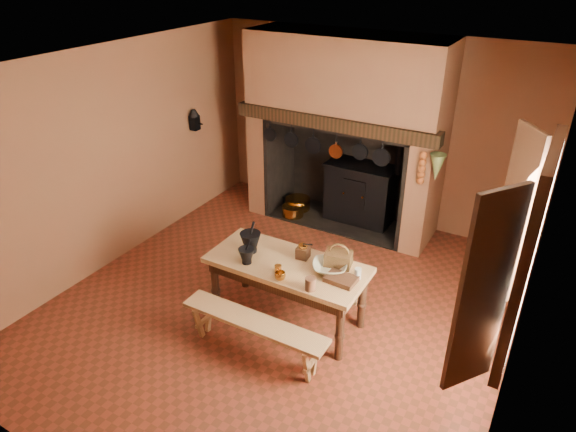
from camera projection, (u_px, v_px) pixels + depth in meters
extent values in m
plane|color=maroon|center=(282.00, 305.00, 6.13)|extent=(5.50, 5.50, 0.00)
plane|color=silver|center=(280.00, 67.00, 4.82)|extent=(5.50, 5.50, 0.00)
cube|color=brown|center=(375.00, 129.00, 7.58)|extent=(5.00, 0.02, 2.80)
cube|color=brown|center=(113.00, 158.00, 6.57)|extent=(0.02, 5.50, 2.80)
cube|color=brown|center=(533.00, 265.00, 4.38)|extent=(0.02, 5.50, 2.80)
cube|color=brown|center=(69.00, 361.00, 3.37)|extent=(5.00, 0.02, 2.80)
cube|color=brown|center=(270.00, 121.00, 7.92)|extent=(0.30, 0.90, 2.80)
cube|color=brown|center=(430.00, 150.00, 6.82)|extent=(0.30, 0.90, 2.80)
cube|color=brown|center=(347.00, 79.00, 6.99)|extent=(2.20, 0.90, 1.20)
cube|color=black|center=(333.00, 123.00, 6.93)|extent=(2.95, 0.22, 0.18)
cube|color=black|center=(353.00, 164.00, 7.97)|extent=(2.20, 0.06, 1.60)
cube|color=black|center=(340.00, 220.00, 8.02)|extent=(2.20, 0.90, 0.02)
cube|color=black|center=(360.00, 194.00, 7.82)|extent=(1.00, 0.50, 0.90)
cube|color=black|center=(362.00, 166.00, 7.58)|extent=(1.04, 0.54, 0.04)
cube|color=black|center=(354.00, 195.00, 7.57)|extent=(0.35, 0.02, 0.45)
cylinder|color=black|center=(400.00, 151.00, 7.20)|extent=(0.10, 0.10, 0.70)
cylinder|color=#B97A2A|center=(344.00, 193.00, 7.62)|extent=(0.03, 0.03, 0.03)
cylinder|color=#B97A2A|center=(363.00, 197.00, 7.49)|extent=(0.03, 0.03, 0.03)
cylinder|color=#B97A2A|center=(298.00, 204.00, 8.31)|extent=(0.40, 0.40, 0.20)
cylinder|color=#B97A2A|center=(293.00, 211.00, 8.10)|extent=(0.34, 0.34, 0.18)
cube|color=black|center=(290.00, 200.00, 8.48)|extent=(0.18, 0.18, 0.16)
cone|color=#5B6731|center=(437.00, 167.00, 6.34)|extent=(0.20, 0.20, 0.35)
cube|color=white|center=(532.00, 256.00, 3.94)|extent=(0.02, 1.00, 1.60)
cube|color=#341D10|center=(555.00, 153.00, 3.56)|extent=(0.08, 1.16, 0.08)
cube|color=#341D10|center=(506.00, 339.00, 4.35)|extent=(0.08, 1.16, 0.08)
cube|color=#341D10|center=(483.00, 293.00, 3.52)|extent=(0.29, 0.39, 1.60)
cube|color=#341D10|center=(515.00, 214.00, 4.56)|extent=(0.29, 0.39, 1.60)
cube|color=black|center=(195.00, 123.00, 7.70)|extent=(0.12, 0.12, 0.22)
cone|color=black|center=(194.00, 113.00, 7.63)|extent=(0.16, 0.16, 0.10)
cylinder|color=black|center=(199.00, 124.00, 7.66)|extent=(0.12, 0.02, 0.02)
cube|color=tan|center=(287.00, 265.00, 5.58)|extent=(1.76, 0.78, 0.06)
cube|color=#341D10|center=(287.00, 272.00, 5.63)|extent=(1.64, 0.66, 0.14)
cylinder|color=#341D10|center=(215.00, 286.00, 5.88)|extent=(0.09, 0.09, 0.70)
cylinder|color=#341D10|center=(340.00, 332.00, 5.19)|extent=(0.09, 0.09, 0.70)
cylinder|color=#341D10|center=(244.00, 262.00, 6.33)|extent=(0.09, 0.09, 0.70)
cylinder|color=#341D10|center=(362.00, 301.00, 5.64)|extent=(0.09, 0.09, 0.70)
cube|color=tan|center=(254.00, 322.00, 5.20)|extent=(1.62, 0.28, 0.04)
cube|color=tan|center=(315.00, 263.00, 6.26)|extent=(1.43, 0.25, 0.04)
cylinder|color=black|center=(251.00, 250.00, 5.76)|extent=(0.14, 0.14, 0.04)
cone|color=black|center=(250.00, 241.00, 5.71)|extent=(0.23, 0.23, 0.19)
cylinder|color=black|center=(252.00, 228.00, 5.62)|extent=(0.10, 0.06, 0.19)
cylinder|color=black|center=(247.00, 262.00, 5.56)|extent=(0.10, 0.10, 0.03)
cone|color=black|center=(247.00, 255.00, 5.51)|extent=(0.18, 0.18, 0.15)
cylinder|color=black|center=(248.00, 245.00, 5.45)|extent=(0.07, 0.05, 0.14)
cube|color=#341D10|center=(303.00, 252.00, 5.63)|extent=(0.14, 0.14, 0.13)
cylinder|color=#B97A2A|center=(303.00, 246.00, 5.59)|extent=(0.10, 0.10, 0.03)
cylinder|color=black|center=(308.00, 244.00, 5.55)|extent=(0.11, 0.03, 0.04)
cylinder|color=#B97A2A|center=(278.00, 269.00, 5.38)|extent=(0.09, 0.09, 0.08)
cylinder|color=#B97A2A|center=(334.00, 257.00, 5.58)|extent=(0.10, 0.10, 0.09)
imported|color=#BEB892|center=(330.00, 267.00, 5.41)|extent=(0.48, 0.48, 0.09)
cylinder|color=#55311F|center=(310.00, 284.00, 5.10)|extent=(0.13, 0.13, 0.14)
cylinder|color=beige|center=(358.00, 274.00, 5.27)|extent=(0.09, 0.09, 0.13)
cube|color=#4C2C16|center=(338.00, 259.00, 5.49)|extent=(0.32, 0.26, 0.16)
torus|color=#4C2C16|center=(339.00, 253.00, 5.45)|extent=(0.23, 0.07, 0.23)
cube|color=#341D10|center=(341.00, 279.00, 5.25)|extent=(0.32, 0.24, 0.05)
imported|color=#B97A2A|center=(280.00, 276.00, 5.26)|extent=(0.15, 0.15, 0.09)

